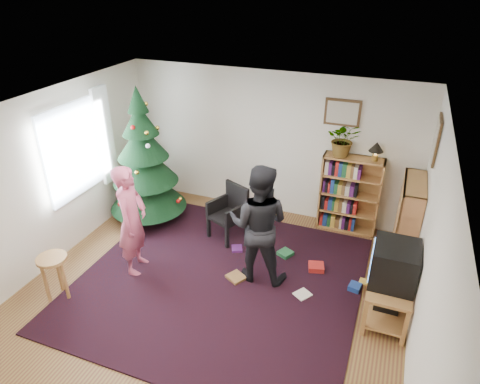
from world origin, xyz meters
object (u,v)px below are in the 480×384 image
(picture_right, at_px, (437,140))
(person_by_chair, at_px, (259,224))
(picture_back, at_px, (342,113))
(christmas_tree, at_px, (145,168))
(person_standing, at_px, (132,220))
(bookshelf_back, at_px, (350,193))
(armchair, at_px, (230,209))
(tv_stand, at_px, (388,295))
(bookshelf_right, at_px, (407,222))
(table_lamp, at_px, (376,148))
(crt_tv, at_px, (394,264))
(stool, at_px, (53,266))
(potted_plant, at_px, (344,139))

(picture_right, height_order, person_by_chair, picture_right)
(picture_back, xyz_separation_m, christmas_tree, (-2.97, -1.05, -0.97))
(christmas_tree, xyz_separation_m, person_standing, (0.58, -1.28, -0.16))
(person_standing, bearing_deg, person_by_chair, -86.95)
(bookshelf_back, distance_m, armchair, 1.97)
(person_by_chair, bearing_deg, armchair, -52.43)
(tv_stand, distance_m, person_standing, 3.51)
(bookshelf_right, distance_m, armchair, 2.68)
(tv_stand, bearing_deg, table_lamp, 104.57)
(bookshelf_right, height_order, table_lamp, table_lamp)
(picture_right, bearing_deg, christmas_tree, -175.71)
(bookshelf_back, bearing_deg, tv_stand, -67.25)
(picture_back, xyz_separation_m, person_standing, (-2.39, -2.33, -1.13))
(bookshelf_right, distance_m, table_lamp, 1.18)
(picture_right, xyz_separation_m, christmas_tree, (-4.30, -0.32, -0.97))
(person_by_chair, bearing_deg, christmas_tree, -24.77)
(christmas_tree, distance_m, table_lamp, 3.71)
(christmas_tree, xyz_separation_m, crt_tv, (4.04, -0.97, -0.17))
(person_standing, xyz_separation_m, table_lamp, (2.97, 2.19, 0.68))
(picture_back, xyz_separation_m, tv_stand, (1.07, -2.02, -1.62))
(christmas_tree, distance_m, tv_stand, 4.21)
(tv_stand, relative_size, person_standing, 0.57)
(bookshelf_right, bearing_deg, armchair, 96.70)
(bookshelf_right, bearing_deg, person_by_chair, 121.39)
(table_lamp, bearing_deg, armchair, -156.56)
(person_by_chair, bearing_deg, tv_stand, 169.76)
(crt_tv, relative_size, person_standing, 0.35)
(table_lamp, bearing_deg, person_by_chair, -126.46)
(picture_back, bearing_deg, stool, -133.15)
(christmas_tree, relative_size, bookshelf_right, 1.80)
(person_standing, relative_size, table_lamp, 5.50)
(armchair, relative_size, potted_plant, 1.63)
(bookshelf_right, xyz_separation_m, person_by_chair, (-1.88, -1.15, 0.20))
(christmas_tree, height_order, armchair, christmas_tree)
(picture_back, bearing_deg, tv_stand, -62.05)
(bookshelf_back, distance_m, crt_tv, 2.04)
(christmas_tree, distance_m, potted_plant, 3.24)
(tv_stand, bearing_deg, bookshelf_back, 112.75)
(tv_stand, height_order, stool, stool)
(bookshelf_back, height_order, stool, bookshelf_back)
(potted_plant, bearing_deg, person_standing, -138.40)
(bookshelf_right, relative_size, stool, 2.02)
(picture_back, distance_m, bookshelf_back, 1.32)
(person_standing, bearing_deg, crt_tv, -97.26)
(picture_back, height_order, stool, picture_back)
(crt_tv, xyz_separation_m, person_standing, (-3.46, -0.31, 0.02))
(bookshelf_back, xyz_separation_m, potted_plant, (-0.20, 0.00, 0.91))
(bookshelf_right, relative_size, potted_plant, 2.36)
(bookshelf_back, bearing_deg, stool, -136.91)
(tv_stand, xyz_separation_m, crt_tv, (-0.00, 0.00, 0.48))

